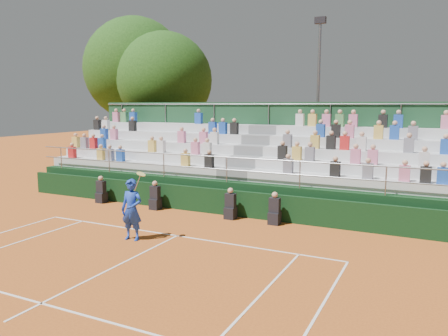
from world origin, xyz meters
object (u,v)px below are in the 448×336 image
at_px(tree_west, 136,69).
at_px(tree_east, 165,80).
at_px(tennis_player, 132,210).
at_px(floodlight_mast, 318,88).

bearing_deg(tree_west, tree_east, -18.71).
bearing_deg(tennis_player, tree_west, 126.57).
xyz_separation_m(tennis_player, tree_west, (-10.69, 14.42, 5.74)).
bearing_deg(tree_west, tennis_player, -53.43).
distance_m(tennis_player, tree_west, 18.84).
distance_m(tree_east, floodlight_mast, 10.12).
height_order(tennis_player, tree_east, tree_east).
xyz_separation_m(tree_west, tree_east, (3.09, -1.05, -0.87)).
bearing_deg(tennis_player, floodlight_mast, 79.38).
xyz_separation_m(tree_west, floodlight_mast, (13.19, -1.11, -1.57)).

